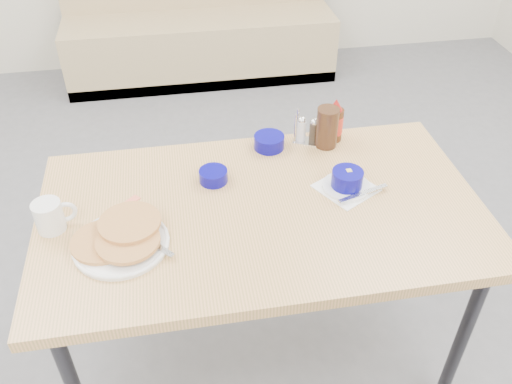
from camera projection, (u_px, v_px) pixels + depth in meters
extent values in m
cube|color=tan|center=(201.00, 47.00, 3.94)|extent=(1.90, 0.55, 0.45)
cube|color=#2D2D33|center=(203.00, 70.00, 4.06)|extent=(1.90, 0.55, 0.08)
cube|color=tan|center=(262.00, 212.00, 1.72)|extent=(1.40, 0.80, 0.04)
cylinder|color=#2D2D33|center=(462.00, 340.00, 1.80)|extent=(0.04, 0.04, 0.72)
cylinder|color=#2D2D33|center=(91.00, 250.00, 2.13)|extent=(0.04, 0.04, 0.72)
cylinder|color=#2D2D33|center=(392.00, 215.00, 2.29)|extent=(0.04, 0.04, 0.72)
cylinder|color=white|center=(121.00, 244.00, 1.57)|extent=(0.28, 0.28, 0.01)
cylinder|color=#E5A256|center=(103.00, 241.00, 1.56)|extent=(0.18, 0.18, 0.01)
cylinder|color=#E5A256|center=(128.00, 241.00, 1.54)|extent=(0.18, 0.18, 0.01)
cylinder|color=#E5A256|center=(130.00, 222.00, 1.59)|extent=(0.18, 0.18, 0.01)
cube|color=silver|center=(158.00, 246.00, 1.55)|extent=(0.09, 0.11, 0.00)
cylinder|color=white|center=(49.00, 216.00, 1.60)|extent=(0.09, 0.09, 0.10)
cylinder|color=black|center=(45.00, 205.00, 1.58)|extent=(0.07, 0.07, 0.00)
torus|color=white|center=(65.00, 212.00, 1.62)|extent=(0.07, 0.03, 0.07)
cube|color=white|center=(346.00, 188.00, 1.78)|extent=(0.23, 0.23, 0.00)
cylinder|color=white|center=(346.00, 186.00, 1.78)|extent=(0.16, 0.16, 0.01)
cylinder|color=#07057A|center=(347.00, 178.00, 1.76)|extent=(0.10, 0.10, 0.06)
cylinder|color=white|center=(348.00, 173.00, 1.74)|extent=(0.09, 0.09, 0.01)
cube|color=#F4DB60|center=(349.00, 171.00, 1.75)|extent=(0.02, 0.02, 0.01)
cube|color=silver|center=(363.00, 193.00, 1.74)|extent=(0.18, 0.07, 0.00)
cylinder|color=#07057A|center=(213.00, 176.00, 1.80)|extent=(0.10, 0.10, 0.04)
cylinder|color=#07057A|center=(269.00, 142.00, 1.96)|extent=(0.11, 0.11, 0.05)
cylinder|color=#382012|center=(327.00, 127.00, 1.94)|extent=(0.10, 0.10, 0.15)
cube|color=silver|center=(307.00, 141.00, 2.00)|extent=(0.11, 0.09, 0.00)
cylinder|color=silver|center=(295.00, 129.00, 1.96)|extent=(0.01, 0.01, 0.12)
cylinder|color=silver|center=(318.00, 132.00, 1.94)|extent=(0.01, 0.01, 0.12)
cylinder|color=silver|center=(298.00, 123.00, 1.99)|extent=(0.01, 0.01, 0.12)
cylinder|color=silver|center=(320.00, 126.00, 1.97)|extent=(0.01, 0.01, 0.12)
cylinder|color=silver|center=(301.00, 131.00, 1.98)|extent=(0.03, 0.03, 0.08)
cylinder|color=#3F3326|center=(314.00, 132.00, 1.97)|extent=(0.03, 0.03, 0.08)
cylinder|color=#47230F|center=(334.00, 125.00, 1.98)|extent=(0.06, 0.06, 0.12)
cylinder|color=#E5441A|center=(334.00, 124.00, 1.97)|extent=(0.06, 0.06, 0.07)
cone|color=#A61410|center=(336.00, 105.00, 1.92)|extent=(0.05, 0.05, 0.04)
cube|color=#F06D50|center=(133.00, 200.00, 1.74)|extent=(0.05, 0.05, 0.00)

